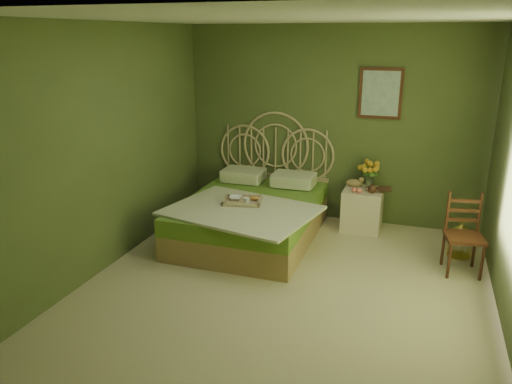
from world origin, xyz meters
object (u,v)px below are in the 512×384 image
(bed, at_px, (252,213))
(birdcage, at_px, (460,240))
(chair, at_px, (465,229))
(nightstand, at_px, (363,204))

(bed, distance_m, birdcage, 2.48)
(bed, relative_size, birdcage, 5.83)
(chair, bearing_deg, bed, 166.43)
(nightstand, height_order, chair, nightstand)
(nightstand, bearing_deg, bed, -151.31)
(bed, distance_m, nightstand, 1.47)
(bed, xyz_separation_m, birdcage, (2.47, 0.20, -0.12))
(bed, bearing_deg, birdcage, 4.72)
(birdcage, bearing_deg, bed, -175.28)
(nightstand, xyz_separation_m, chair, (1.18, -0.87, 0.13))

